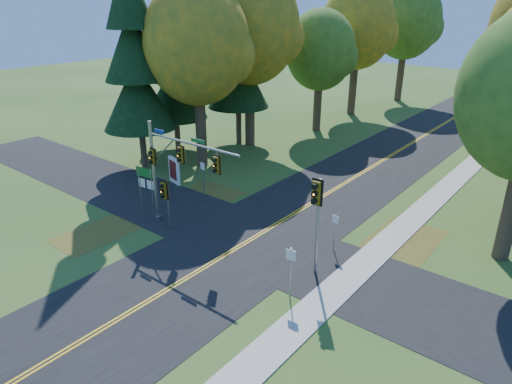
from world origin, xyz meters
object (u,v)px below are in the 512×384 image
Objects in this scene: info_kiosk at (174,171)px; route_sign_cluster at (146,181)px; traffic_mast at (172,164)px; east_signal_pole at (317,203)px.

route_sign_cluster is at bearing -43.94° from info_kiosk.
traffic_mast is 1.35× the size of east_signal_pole.
info_kiosk is (-5.50, 4.82, -3.03)m from traffic_mast.
route_sign_cluster is at bearing 179.72° from east_signal_pole.
east_signal_pole is 2.58× the size of info_kiosk.
traffic_mast is 9.05m from east_signal_pole.
info_kiosk is (-14.50, 3.91, -2.88)m from east_signal_pole.
info_kiosk is at bearing 113.76° from route_sign_cluster.
route_sign_cluster is 5.44m from info_kiosk.
traffic_mast reaches higher than route_sign_cluster.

